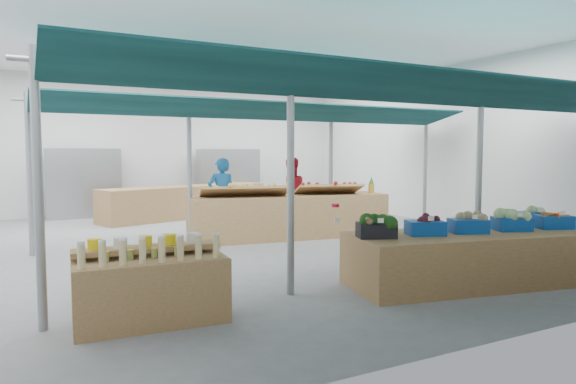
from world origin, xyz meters
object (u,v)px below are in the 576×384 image
Objects in this scene: veg_counter at (480,258)px; fruit_counter at (290,216)px; bottle_shelf at (151,286)px; vendor_left at (222,196)px; vendor_right at (290,194)px.

veg_counter is 4.90m from fruit_counter.
veg_counter is (4.63, -0.49, -0.03)m from bottle_shelf.
vendor_left is at bearing 117.57° from veg_counter.
bottle_shelf is 0.94× the size of vendor_left.
bottle_shelf is 0.94× the size of vendor_right.
vendor_right is (1.80, 0.00, 0.00)m from vendor_left.
vendor_right is at bearing 53.43° from bottle_shelf.
fruit_counter is (4.08, 4.38, 0.07)m from bottle_shelf.
fruit_counter is (-0.54, 4.87, 0.10)m from veg_counter.
vendor_left is at bearing 144.70° from fruit_counter.
vendor_right reaches higher than fruit_counter.
fruit_counter is at bearing 50.96° from bottle_shelf.
veg_counter is 2.17× the size of vendor_right.
fruit_counter is 1.32m from vendor_right.
vendor_right is at bearing 100.75° from veg_counter.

